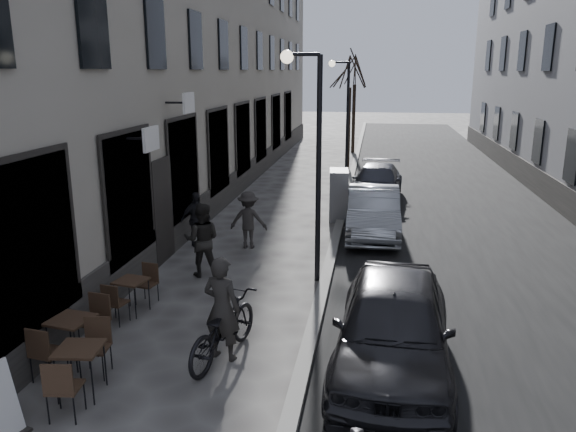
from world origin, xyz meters
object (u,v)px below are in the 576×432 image
(bistro_set_a, at_px, (81,366))
(utility_cabinet, at_px, (339,195))
(streetlamp_far, at_px, (344,107))
(car_near, at_px, (393,326))
(bicycle, at_px, (223,328))
(bistro_set_c, at_px, (132,293))
(tree_near, at_px, (350,71))
(car_mid, at_px, (373,212))
(streetlamp_near, at_px, (311,143))
(bistro_set_b, at_px, (72,336))
(pedestrian_near, at_px, (202,240))
(pedestrian_mid, at_px, (248,220))
(tree_far, at_px, (355,71))
(pedestrian_far, at_px, (196,219))
(car_far, at_px, (377,183))

(bistro_set_a, distance_m, utility_cabinet, 11.23)
(streetlamp_far, distance_m, car_near, 16.05)
(streetlamp_far, bearing_deg, bicycle, -93.65)
(streetlamp_far, xyz_separation_m, utility_cabinet, (0.27, -6.42, -2.36))
(bistro_set_a, height_order, bistro_set_c, bistro_set_a)
(tree_near, height_order, car_mid, tree_near)
(streetlamp_near, relative_size, bistro_set_b, 3.19)
(tree_near, distance_m, bicycle, 19.29)
(utility_cabinet, bearing_deg, car_mid, -60.64)
(pedestrian_near, height_order, pedestrian_mid, pedestrian_near)
(streetlamp_far, xyz_separation_m, tree_far, (0.07, 9.00, 1.50))
(bistro_set_b, height_order, pedestrian_near, pedestrian_near)
(utility_cabinet, bearing_deg, bistro_set_b, -114.87)
(bistro_set_b, bearing_deg, tree_near, 89.02)
(tree_far, bearing_deg, pedestrian_far, -100.38)
(pedestrian_near, xyz_separation_m, car_mid, (3.90, 4.00, -0.18))
(streetlamp_far, xyz_separation_m, bistro_set_a, (-2.78, -17.21, -2.69))
(pedestrian_mid, height_order, pedestrian_far, pedestrian_mid)
(car_near, height_order, car_far, car_near)
(tree_near, bearing_deg, car_near, -84.84)
(utility_cabinet, height_order, pedestrian_far, utility_cabinet)
(tree_far, relative_size, pedestrian_mid, 3.67)
(pedestrian_near, xyz_separation_m, car_far, (4.00, 8.76, -0.24))
(streetlamp_near, bearing_deg, streetlamp_far, 90.00)
(streetlamp_far, height_order, pedestrian_far, streetlamp_far)
(bistro_set_b, xyz_separation_m, pedestrian_far, (0.02, 6.47, 0.27))
(tree_near, height_order, bistro_set_c, tree_near)
(pedestrian_mid, relative_size, car_far, 0.36)
(car_mid, bearing_deg, tree_near, 95.95)
(bistro_set_b, bearing_deg, bicycle, 21.46)
(tree_far, distance_m, utility_cabinet, 15.89)
(bicycle, bearing_deg, car_mid, -92.90)
(pedestrian_far, distance_m, car_mid, 5.10)
(car_mid, bearing_deg, bistro_set_a, -115.42)
(bistro_set_c, distance_m, pedestrian_near, 2.42)
(tree_far, height_order, car_near, tree_far)
(bistro_set_a, bearing_deg, pedestrian_mid, 76.44)
(tree_near, height_order, car_far, tree_near)
(bistro_set_a, xyz_separation_m, pedestrian_far, (-0.61, 7.34, 0.28))
(utility_cabinet, bearing_deg, bistro_set_a, -110.32)
(bistro_set_b, bearing_deg, streetlamp_near, 61.10)
(tree_near, xyz_separation_m, pedestrian_mid, (-1.99, -12.83, -3.89))
(bistro_set_a, distance_m, car_near, 4.78)
(bistro_set_a, height_order, utility_cabinet, utility_cabinet)
(bistro_set_c, bearing_deg, pedestrian_near, 82.37)
(tree_near, distance_m, car_far, 7.63)
(pedestrian_far, bearing_deg, streetlamp_near, -76.43)
(streetlamp_near, xyz_separation_m, pedestrian_far, (-3.39, 2.13, -2.41))
(tree_far, xyz_separation_m, bistro_set_c, (-3.34, -23.33, -4.24))
(bicycle, xyz_separation_m, car_mid, (2.40, 7.73, 0.14))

